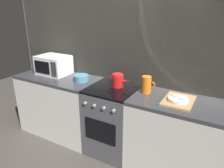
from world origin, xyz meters
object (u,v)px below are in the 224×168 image
at_px(stove_unit, 113,120).
at_px(microwave, 54,65).
at_px(dish_pile, 178,100).
at_px(mixing_bowl, 81,78).
at_px(pitcher, 146,85).
at_px(kettle, 118,80).

distance_m(stove_unit, microwave, 1.19).
bearing_deg(microwave, dish_pile, -2.53).
bearing_deg(stove_unit, dish_pile, -0.50).
distance_m(mixing_bowl, pitcher, 0.91).
bearing_deg(microwave, stove_unit, -4.09).
height_order(microwave, pitcher, microwave).
height_order(kettle, pitcher, pitcher).
distance_m(stove_unit, mixing_bowl, 0.70).
bearing_deg(microwave, pitcher, -0.60).
bearing_deg(dish_pile, microwave, 177.47).
xyz_separation_m(kettle, mixing_bowl, (-0.53, -0.05, -0.04)).
relative_size(microwave, mixing_bowl, 2.30).
xyz_separation_m(mixing_bowl, pitcher, (0.91, 0.04, 0.06)).
xyz_separation_m(microwave, kettle, (1.06, -0.00, -0.05)).
distance_m(kettle, mixing_bowl, 0.53).
height_order(stove_unit, kettle, kettle).
bearing_deg(kettle, microwave, 179.99).
bearing_deg(kettle, mixing_bowl, -174.36).
xyz_separation_m(kettle, dish_pile, (0.77, -0.08, -0.06)).
relative_size(kettle, pitcher, 1.42).
xyz_separation_m(stove_unit, pitcher, (0.41, 0.06, 0.55)).
height_order(microwave, dish_pile, microwave).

